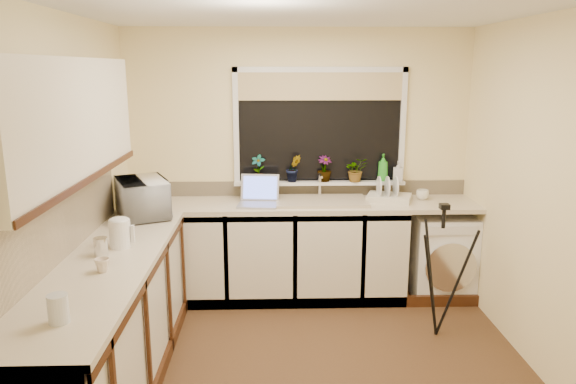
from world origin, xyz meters
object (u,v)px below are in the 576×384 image
at_px(washing_machine, 441,254).
at_px(kettle, 120,234).
at_px(cup_left, 102,265).
at_px(dish_rack, 389,198).
at_px(laptop, 259,197).
at_px(plant_a, 258,168).
at_px(plant_c, 324,169).
at_px(soap_bottle_clear, 398,171).
at_px(tripod, 440,271).
at_px(plant_b, 294,168).
at_px(plant_d, 356,170).
at_px(steel_jar, 101,247).
at_px(soap_bottle_green, 383,167).
at_px(glass_jug, 58,309).
at_px(microwave, 143,198).
at_px(cup_back, 422,195).

relative_size(washing_machine, kettle, 4.12).
bearing_deg(cup_left, washing_machine, 32.65).
bearing_deg(dish_rack, washing_machine, 15.11).
distance_m(laptop, plant_a, 0.34).
xyz_separation_m(kettle, plant_c, (1.52, 1.42, 0.18)).
bearing_deg(plant_a, dish_rack, -8.93).
bearing_deg(plant_a, soap_bottle_clear, -1.62).
bearing_deg(kettle, tripod, 9.71).
distance_m(washing_machine, plant_b, 1.60).
distance_m(laptop, tripod, 1.67).
height_order(plant_b, plant_d, plant_b).
distance_m(steel_jar, soap_bottle_green, 2.69).
bearing_deg(soap_bottle_green, soap_bottle_clear, -15.54).
xyz_separation_m(plant_a, plant_c, (0.62, -0.01, -0.01)).
relative_size(plant_a, plant_b, 0.98).
relative_size(glass_jug, microwave, 0.26).
bearing_deg(laptop, tripod, -21.63).
xyz_separation_m(tripod, plant_d, (-0.53, 0.99, 0.62)).
bearing_deg(steel_jar, laptop, 53.35).
relative_size(steel_jar, plant_c, 0.51).
xyz_separation_m(plant_d, soap_bottle_green, (0.26, 0.03, 0.01)).
bearing_deg(plant_c, kettle, -137.08).
bearing_deg(plant_c, soap_bottle_clear, -2.27).
bearing_deg(washing_machine, microwave, -169.81).
height_order(washing_machine, glass_jug, glass_jug).
relative_size(soap_bottle_clear, cup_left, 2.12).
relative_size(steel_jar, soap_bottle_green, 0.48).
bearing_deg(tripod, steel_jar, -150.25).
height_order(plant_c, plant_d, plant_c).
height_order(glass_jug, plant_a, plant_a).
height_order(dish_rack, glass_jug, glass_jug).
height_order(plant_a, cup_left, plant_a).
height_order(washing_machine, plant_b, plant_b).
relative_size(plant_b, soap_bottle_green, 1.01).
relative_size(washing_machine, tripod, 0.72).
bearing_deg(cup_left, plant_a, 64.71).
height_order(laptop, cup_left, laptop).
bearing_deg(glass_jug, soap_bottle_green, 50.85).
bearing_deg(washing_machine, cup_back, 159.18).
bearing_deg(plant_b, plant_d, -0.81).
relative_size(plant_d, soap_bottle_green, 0.89).
bearing_deg(glass_jug, microwave, 90.98).
bearing_deg(plant_d, dish_rack, -28.33).
bearing_deg(dish_rack, tripod, -55.21).
distance_m(tripod, cup_left, 2.51).
bearing_deg(steel_jar, plant_c, 44.81).
xyz_separation_m(tripod, soap_bottle_clear, (-0.13, 0.99, 0.60)).
distance_m(laptop, cup_back, 1.52).
height_order(microwave, plant_d, plant_d).
bearing_deg(laptop, plant_d, 20.87).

